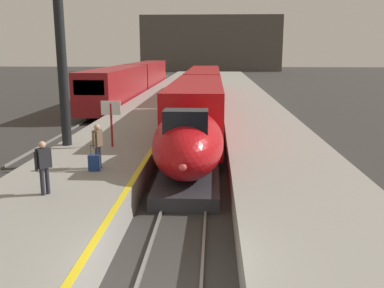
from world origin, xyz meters
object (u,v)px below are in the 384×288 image
station_column_mid (59,23)px  passenger_mid_platform (43,164)px  regional_train_adjacent (135,79)px  highspeed_train_main (201,98)px  departure_info_board (111,114)px  passenger_near_edge (98,143)px  rolling_suitcase (94,163)px

station_column_mid → passenger_mid_platform: size_ratio=5.46×
regional_train_adjacent → passenger_mid_platform: (3.91, -36.28, -0.09)m
highspeed_train_main → passenger_mid_platform: highspeed_train_main is taller
highspeed_train_main → departure_info_board: (-3.70, -12.59, 0.62)m
passenger_near_edge → highspeed_train_main: bearing=78.4°
departure_info_board → regional_train_adjacent: bearing=98.5°
passenger_near_edge → departure_info_board: departure_info_board is taller
highspeed_train_main → passenger_near_edge: size_ratio=22.17×
station_column_mid → departure_info_board: 4.61m
station_column_mid → rolling_suitcase: bearing=-59.6°
passenger_near_edge → passenger_mid_platform: bearing=-105.6°
station_column_mid → highspeed_train_main: bearing=64.5°
passenger_mid_platform → rolling_suitcase: bearing=73.5°
rolling_suitcase → regional_train_adjacent: bearing=97.9°
highspeed_train_main → departure_info_board: bearing=-106.4°
station_column_mid → passenger_mid_platform: (1.71, -6.90, -4.56)m
station_column_mid → passenger_near_edge: station_column_mid is taller
highspeed_train_main → rolling_suitcase: size_ratio=38.15×
rolling_suitcase → passenger_near_edge: bearing=80.7°
rolling_suitcase → departure_info_board: (-0.29, 4.05, 1.20)m
passenger_mid_platform → rolling_suitcase: 2.85m
highspeed_train_main → passenger_mid_platform: 19.74m
station_column_mid → passenger_near_edge: bearing=-56.5°
station_column_mid → rolling_suitcase: size_ratio=9.39×
rolling_suitcase → departure_info_board: bearing=94.1°
passenger_near_edge → departure_info_board: bearing=95.5°
departure_info_board → passenger_near_edge: bearing=-84.5°
regional_train_adjacent → station_column_mid: station_column_mid is taller
highspeed_train_main → passenger_mid_platform: bearing=-102.3°
regional_train_adjacent → passenger_mid_platform: 36.49m
regional_train_adjacent → departure_info_board: bearing=-81.5°
regional_train_adjacent → highspeed_train_main: bearing=-64.5°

